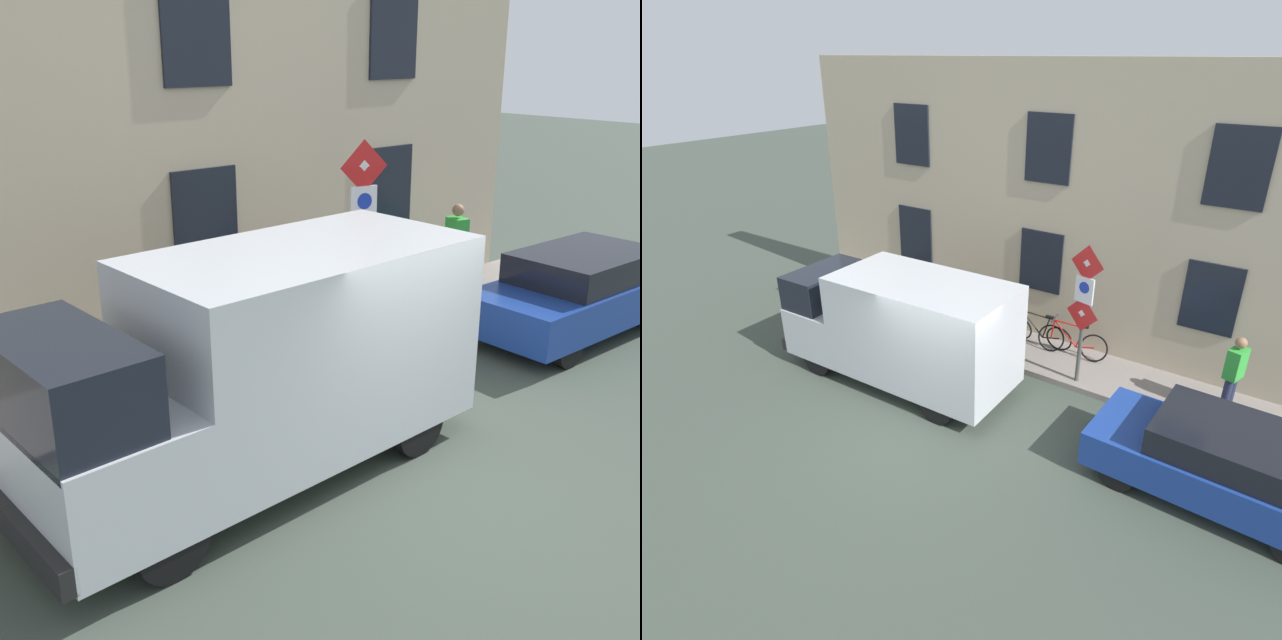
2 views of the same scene
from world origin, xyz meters
TOP-DOWN VIEW (x-y plane):
  - ground_plane at (0.00, 0.00)m, footprint 80.00×80.00m
  - sidewalk_slab at (3.87, 0.00)m, footprint 1.76×16.17m
  - building_facade at (5.09, 0.00)m, footprint 0.75×14.17m
  - sign_post_stacked at (3.19, -1.77)m, footprint 0.20×0.55m
  - delivery_van at (1.29, 1.54)m, footprint 2.13×5.38m
  - parked_hatchback at (1.44, -5.04)m, footprint 1.83×4.04m
  - bicycle_red at (4.19, -1.21)m, footprint 0.46×1.72m
  - bicycle_black at (4.19, -0.33)m, footprint 0.46×1.71m
  - pedestrian at (3.77, -4.72)m, footprint 0.46×0.36m
  - litter_bin at (3.34, 0.43)m, footprint 0.44×0.44m

SIDE VIEW (x-z plane):
  - ground_plane at x=0.00m, z-range 0.00..0.00m
  - sidewalk_slab at x=3.87m, z-range 0.00..0.14m
  - bicycle_red at x=4.19m, z-range 0.07..0.95m
  - bicycle_black at x=4.19m, z-range 0.07..0.96m
  - litter_bin at x=3.34m, z-range 0.14..1.04m
  - parked_hatchback at x=1.44m, z-range 0.04..1.42m
  - pedestrian at x=3.77m, z-range 0.21..1.93m
  - delivery_van at x=1.29m, z-range 0.08..2.58m
  - sign_post_stacked at x=3.19m, z-range 0.57..3.58m
  - building_facade at x=5.09m, z-range 0.00..6.59m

